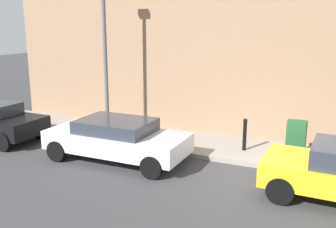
{
  "coord_description": "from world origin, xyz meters",
  "views": [
    {
      "loc": [
        -9.71,
        -1.42,
        4.1
      ],
      "look_at": [
        1.32,
        3.75,
        1.2
      ],
      "focal_mm": 40.95,
      "sensor_mm": 36.0,
      "label": 1
    }
  ],
  "objects_px": {
    "bollard_near_cabinet": "(245,133)",
    "car_white": "(117,138)",
    "lamppost": "(105,47)",
    "utility_cabinet": "(296,141)"
  },
  "relations": [
    {
      "from": "bollard_near_cabinet",
      "to": "car_white",
      "type": "bearing_deg",
      "value": 122.16
    },
    {
      "from": "car_white",
      "to": "utility_cabinet",
      "type": "distance_m",
      "value": 5.37
    },
    {
      "from": "lamppost",
      "to": "car_white",
      "type": "bearing_deg",
      "value": -139.66
    },
    {
      "from": "bollard_near_cabinet",
      "to": "lamppost",
      "type": "distance_m",
      "value": 5.64
    },
    {
      "from": "utility_cabinet",
      "to": "car_white",
      "type": "bearing_deg",
      "value": 112.32
    },
    {
      "from": "car_white",
      "to": "bollard_near_cabinet",
      "type": "distance_m",
      "value": 4.02
    },
    {
      "from": "bollard_near_cabinet",
      "to": "lamppost",
      "type": "relative_size",
      "value": 0.18
    },
    {
      "from": "utility_cabinet",
      "to": "bollard_near_cabinet",
      "type": "xyz_separation_m",
      "value": [
        0.1,
        1.56,
        0.02
      ]
    },
    {
      "from": "car_white",
      "to": "utility_cabinet",
      "type": "bearing_deg",
      "value": -158.16
    },
    {
      "from": "car_white",
      "to": "lamppost",
      "type": "relative_size",
      "value": 0.76
    }
  ]
}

